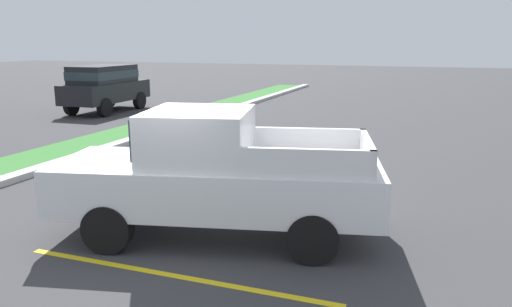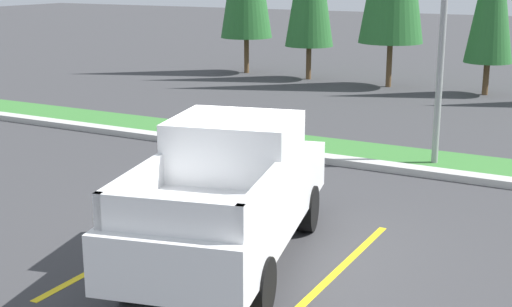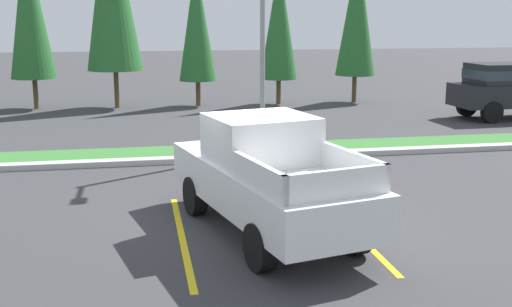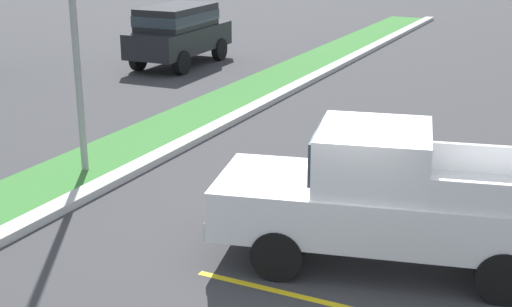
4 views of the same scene
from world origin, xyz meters
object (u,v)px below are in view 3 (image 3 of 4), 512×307
suv_distant (512,86)px  street_light (264,22)px  cypress_tree_rightmost (279,20)px  cypress_tree_far_right (357,12)px  pickup_truck_main (267,176)px  cypress_tree_left_inner (29,7)px  cypress_tree_right_inner (197,21)px

suv_distant → street_light: 11.66m
cypress_tree_rightmost → cypress_tree_far_right: (3.51, 0.01, 0.34)m
pickup_truck_main → street_light: size_ratio=0.88×
cypress_tree_left_inner → cypress_tree_right_inner: cypress_tree_left_inner is taller
street_light → cypress_tree_rightmost: 10.30m
pickup_truck_main → cypress_tree_right_inner: bearing=88.7°
cypress_tree_right_inner → street_light: bearing=-85.0°
cypress_tree_left_inner → cypress_tree_far_right: 13.88m
street_light → cypress_tree_right_inner: (-0.88, 10.03, -0.06)m
suv_distant → cypress_tree_right_inner: 12.91m
suv_distant → cypress_tree_left_inner: bearing=161.7°
cypress_tree_left_inner → cypress_tree_right_inner: 6.84m
suv_distant → cypress_tree_rightmost: bearing=144.8°
street_light → cypress_tree_far_right: (6.19, 9.96, 0.32)m
cypress_tree_left_inner → suv_distant: bearing=-18.3°
cypress_tree_rightmost → cypress_tree_far_right: 3.53m
pickup_truck_main → suv_distant: same height
street_light → cypress_tree_right_inner: size_ratio=1.02×
cypress_tree_rightmost → cypress_tree_far_right: size_ratio=0.92×
cypress_tree_left_inner → cypress_tree_right_inner: (6.80, -0.41, -0.59)m
street_light → cypress_tree_right_inner: street_light is taller
suv_distant → cypress_tree_right_inner: size_ratio=0.76×
street_light → cypress_tree_left_inner: bearing=126.3°
cypress_tree_far_right → suv_distant: bearing=-52.0°
pickup_truck_main → street_light: (1.26, 6.54, 2.63)m
cypress_tree_right_inner → cypress_tree_far_right: 7.08m
suv_distant → cypress_tree_right_inner: (-11.39, 5.61, 2.37)m
cypress_tree_left_inner → cypress_tree_rightmost: (10.35, -0.49, -0.55)m
cypress_tree_left_inner → street_light: bearing=-53.7°
pickup_truck_main → suv_distant: 16.08m
street_light → cypress_tree_rightmost: bearing=74.9°
street_light → cypress_tree_right_inner: 10.07m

